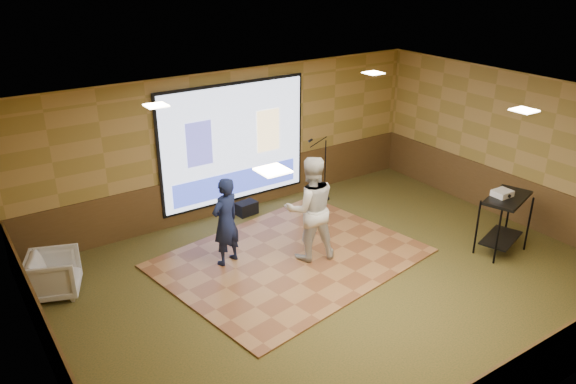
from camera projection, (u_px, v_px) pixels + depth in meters
ground at (337, 282)px, 9.46m from camera, size 9.00×9.00×0.00m
room_shell at (341, 165)px, 8.63m from camera, size 9.04×7.04×3.02m
wainscot_back at (235, 189)px, 11.92m from camera, size 9.00×0.04×0.95m
wainscot_front at (522, 380)px, 6.62m from camera, size 9.00×0.04×0.95m
wainscot_left at (56, 358)px, 6.97m from camera, size 0.04×7.00×0.95m
wainscot_right at (508, 196)px, 11.57m from camera, size 0.04×7.00×0.95m
projector_screen at (235, 145)px, 11.49m from camera, size 3.32×0.06×2.52m
downlight_nw at (156, 105)px, 8.52m from camera, size 0.32×0.32×0.02m
downlight_ne at (373, 73)px, 10.78m from camera, size 0.32×0.32×0.02m
downlight_sw at (273, 170)px, 6.01m from camera, size 0.32×0.32×0.02m
downlight_se at (524, 110)px, 8.27m from camera, size 0.32×0.32×0.02m
dance_floor at (291, 258)px, 10.16m from camera, size 4.88×4.02×0.03m
player_left at (226, 221)px, 9.68m from camera, size 0.67×0.54×1.60m
player_right at (310, 208)px, 9.80m from camera, size 1.11×0.98×1.92m
av_table at (505, 212)px, 10.10m from camera, size 1.06×0.56×1.11m
projector at (502, 193)px, 9.97m from camera, size 0.33×0.28×0.11m
mic_stand at (323, 179)px, 12.39m from camera, size 0.58×0.24×1.49m
banquet_chair at (54, 275)px, 9.00m from camera, size 1.00×0.99×0.71m
duffel_bag at (246, 208)px, 11.84m from camera, size 0.47×0.34×0.27m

